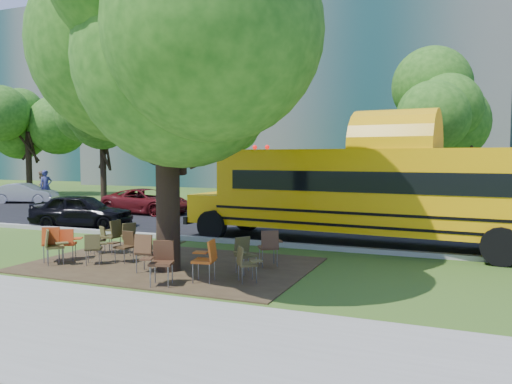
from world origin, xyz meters
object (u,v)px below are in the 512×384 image
at_px(chair_1, 53,244).
at_px(chair_4, 147,249).
at_px(chair_12, 244,252).
at_px(chair_13, 270,244).
at_px(chair_14, 68,241).
at_px(chair_7, 246,261).
at_px(chair_2, 94,246).
at_px(chair_3, 125,244).
at_px(bg_car_silver, 25,193).
at_px(chair_8, 113,233).
at_px(chair_0, 54,240).
at_px(pedestrian_b, 41,185).
at_px(chair_6, 207,256).
at_px(black_car, 82,211).
at_px(chair_10, 131,235).
at_px(pedestrian_a, 46,187).
at_px(chair_5, 161,258).
at_px(bg_car_red, 146,201).
at_px(chair_11, 168,244).
at_px(school_bus, 391,191).
at_px(chair_9, 99,237).
at_px(main_tree, 166,25).

bearing_deg(chair_1, chair_4, 45.72).
distance_m(chair_12, chair_13, 0.97).
distance_m(chair_1, chair_14, 0.58).
xyz_separation_m(chair_7, chair_12, (-0.38, 0.79, 0.04)).
height_order(chair_2, chair_3, chair_3).
distance_m(chair_2, bg_car_silver, 19.38).
distance_m(chair_4, chair_8, 2.79).
bearing_deg(chair_7, chair_3, -139.73).
distance_m(chair_0, chair_7, 5.42).
bearing_deg(pedestrian_b, chair_12, 24.17).
distance_m(chair_3, chair_13, 3.75).
distance_m(chair_0, chair_6, 4.63).
distance_m(chair_8, black_car, 5.94).
distance_m(chair_10, bg_car_silver, 18.50).
bearing_deg(black_car, chair_12, -131.53).
bearing_deg(pedestrian_a, chair_14, -106.79).
bearing_deg(chair_1, pedestrian_b, 178.49).
bearing_deg(chair_5, chair_3, -55.76).
xyz_separation_m(chair_2, chair_8, (-0.52, 1.39, 0.10)).
bearing_deg(chair_6, black_car, 45.77).
relative_size(chair_4, chair_5, 0.99).
height_order(chair_4, bg_car_silver, bg_car_silver).
height_order(chair_0, bg_car_red, bg_car_red).
distance_m(chair_3, chair_7, 3.79).
bearing_deg(chair_10, bg_car_red, -123.03).
height_order(black_car, pedestrian_b, pedestrian_b).
bearing_deg(chair_2, chair_7, -34.39).
bearing_deg(pedestrian_b, bg_car_red, 36.38).
xyz_separation_m(chair_3, chair_11, (1.28, 0.00, 0.06)).
bearing_deg(chair_10, black_car, -101.98).
xyz_separation_m(school_bus, chair_10, (-6.58, -3.78, -1.16)).
distance_m(chair_14, black_car, 6.47).
bearing_deg(chair_3, chair_9, -19.19).
height_order(chair_0, chair_7, chair_0).
relative_size(chair_8, chair_14, 1.12).
bearing_deg(chair_8, main_tree, -115.60).
height_order(chair_4, pedestrian_a, pedestrian_a).
distance_m(chair_5, pedestrian_a, 21.86).
bearing_deg(main_tree, chair_7, -10.23).
bearing_deg(pedestrian_b, chair_0, 14.96).
distance_m(school_bus, chair_0, 9.53).
bearing_deg(pedestrian_a, bg_car_silver, 154.81).
bearing_deg(chair_3, main_tree, 173.58).
height_order(chair_1, chair_3, chair_1).
height_order(chair_3, bg_car_red, bg_car_red).
bearing_deg(chair_7, chair_13, 144.74).
bearing_deg(chair_13, chair_10, 147.35).
height_order(chair_3, chair_6, chair_6).
xyz_separation_m(chair_7, chair_14, (-5.24, 0.41, 0.04)).
xyz_separation_m(chair_6, chair_14, (-4.44, 0.66, -0.05)).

